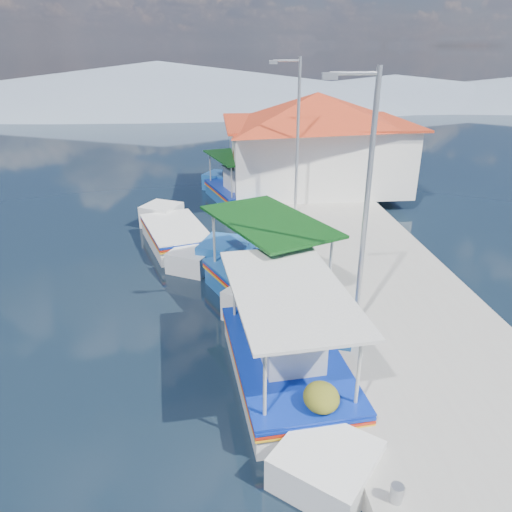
{
  "coord_description": "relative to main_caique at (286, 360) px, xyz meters",
  "views": [
    {
      "loc": [
        1.2,
        -8.02,
        6.85
      ],
      "look_at": [
        2.37,
        4.65,
        1.3
      ],
      "focal_mm": 33.88,
      "sensor_mm": 36.0,
      "label": 1
    }
  ],
  "objects": [
    {
      "name": "ground",
      "position": [
        -2.68,
        -0.72,
        -0.49
      ],
      "size": [
        160.0,
        160.0,
        0.0
      ],
      "primitive_type": "plane",
      "color": "black",
      "rests_on": "ground"
    },
    {
      "name": "quay",
      "position": [
        3.22,
        5.28,
        -0.24
      ],
      "size": [
        5.0,
        44.0,
        0.5
      ],
      "primitive_type": "cube",
      "color": "#9D9C93",
      "rests_on": "ground"
    },
    {
      "name": "bollards",
      "position": [
        1.12,
        4.53,
        0.16
      ],
      "size": [
        0.2,
        17.2,
        0.3
      ],
      "color": "#A5A8AD",
      "rests_on": "quay"
    },
    {
      "name": "main_caique",
      "position": [
        0.0,
        0.0,
        0.0
      ],
      "size": [
        2.73,
        7.73,
        2.56
      ],
      "rotation": [
        0.0,
        0.0,
        -0.1
      ],
      "color": "white",
      "rests_on": "ground"
    },
    {
      "name": "caique_green_canopy",
      "position": [
        0.03,
        3.61,
        -0.07
      ],
      "size": [
        4.17,
        6.87,
        2.81
      ],
      "rotation": [
        0.0,
        0.0,
        -0.42
      ],
      "color": "#1B58A5",
      "rests_on": "ground"
    },
    {
      "name": "caique_blue_hull",
      "position": [
        -2.89,
        8.24,
        -0.18
      ],
      "size": [
        3.15,
        6.25,
        1.16
      ],
      "rotation": [
        0.0,
        0.0,
        -0.3
      ],
      "color": "white",
      "rests_on": "ground"
    },
    {
      "name": "caique_far",
      "position": [
        -0.35,
        13.61,
        -0.05
      ],
      "size": [
        3.31,
        6.59,
        2.41
      ],
      "rotation": [
        0.0,
        0.0,
        -0.29
      ],
      "color": "#1B58A5",
      "rests_on": "ground"
    },
    {
      "name": "harbor_building",
      "position": [
        3.52,
        14.28,
        2.28
      ],
      "size": [
        10.49,
        10.49,
        4.4
      ],
      "color": "silver",
      "rests_on": "quay"
    },
    {
      "name": "lamp_post_near",
      "position": [
        1.83,
        1.28,
        3.36
      ],
      "size": [
        1.21,
        0.14,
        6.0
      ],
      "color": "#A5A8AD",
      "rests_on": "quay"
    },
    {
      "name": "lamp_post_far",
      "position": [
        1.83,
        10.28,
        3.36
      ],
      "size": [
        1.21,
        0.14,
        6.0
      ],
      "color": "#A5A8AD",
      "rests_on": "quay"
    },
    {
      "name": "mountain_ridge",
      "position": [
        3.86,
        55.28,
        1.55
      ],
      "size": [
        171.4,
        96.0,
        5.5
      ],
      "color": "slate",
      "rests_on": "ground"
    }
  ]
}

